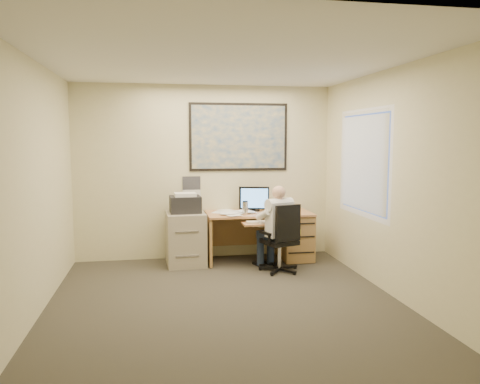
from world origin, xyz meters
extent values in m
cube|color=#343128|center=(0.00, 0.00, 0.00)|extent=(4.00, 4.50, 0.00)
cube|color=white|center=(0.00, 0.00, 2.70)|extent=(4.00, 4.50, 0.00)
cube|color=beige|center=(0.00, 2.25, 1.35)|extent=(4.00, 0.00, 2.70)
cube|color=beige|center=(0.00, -2.25, 1.35)|extent=(4.00, 0.00, 2.70)
cube|color=beige|center=(-2.00, 0.00, 1.35)|extent=(0.00, 4.50, 2.70)
cube|color=beige|center=(2.00, 0.00, 1.35)|extent=(0.00, 4.50, 2.70)
cube|color=tan|center=(0.79, 1.88, 0.73)|extent=(1.60, 0.75, 0.03)
cube|color=#B08348|center=(1.36, 1.88, 0.36)|extent=(0.45, 0.70, 0.70)
cube|color=#B08348|center=(0.01, 1.88, 0.36)|extent=(0.04, 0.70, 0.70)
cube|color=#B08348|center=(0.79, 2.22, 0.45)|extent=(1.55, 0.03, 0.55)
cylinder|color=black|center=(0.74, 2.02, 0.76)|extent=(0.19, 0.19, 0.02)
cube|color=black|center=(0.74, 2.00, 0.96)|extent=(0.46, 0.15, 0.35)
cube|color=#5191DC|center=(0.74, 1.98, 0.96)|extent=(0.40, 0.11, 0.30)
cube|color=tan|center=(0.73, 1.43, 0.66)|extent=(0.55, 0.30, 0.02)
cube|color=beige|center=(0.73, 1.43, 0.68)|extent=(0.43, 0.14, 0.02)
cube|color=black|center=(1.24, 1.94, 0.78)|extent=(0.24, 0.22, 0.05)
cylinder|color=silver|center=(0.55, 1.73, 0.84)|extent=(0.08, 0.08, 0.19)
cylinder|color=white|center=(0.66, 2.05, 0.80)|extent=(0.08, 0.08, 0.11)
cube|color=white|center=(0.34, 1.88, 0.76)|extent=(0.60, 0.56, 0.03)
cube|color=#1E4C93|center=(0.54, 2.23, 1.90)|extent=(1.56, 0.03, 1.06)
cube|color=white|center=(-0.21, 2.24, 1.08)|extent=(0.28, 0.01, 0.42)
cube|color=#A19882|center=(-0.34, 1.86, 0.39)|extent=(0.59, 0.69, 0.78)
cube|color=black|center=(-0.34, 1.86, 0.90)|extent=(0.46, 0.41, 0.25)
cube|color=white|center=(-0.34, 1.84, 1.05)|extent=(0.32, 0.26, 0.05)
cylinder|color=silver|center=(0.95, 1.24, 0.23)|extent=(0.05, 0.05, 0.36)
cube|color=black|center=(0.95, 1.24, 0.43)|extent=(0.52, 0.52, 0.06)
cube|color=black|center=(0.88, 1.04, 0.73)|extent=(0.38, 0.17, 0.50)
camera|label=1|loc=(-0.74, -5.05, 1.86)|focal=35.00mm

